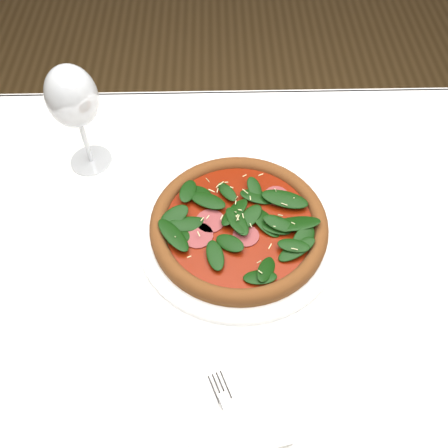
{
  "coord_description": "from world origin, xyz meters",
  "views": [
    {
      "loc": [
        -0.09,
        -0.51,
        1.49
      ],
      "look_at": [
        -0.08,
        0.01,
        0.77
      ],
      "focal_mm": 40.0,
      "sensor_mm": 36.0,
      "label": 1
    }
  ],
  "objects_px": {
    "wine_glass": "(72,99)",
    "napkin": "(238,434)",
    "plate": "(239,230)",
    "pizza": "(239,223)"
  },
  "relations": [
    {
      "from": "wine_glass",
      "to": "napkin",
      "type": "height_order",
      "value": "wine_glass"
    },
    {
      "from": "plate",
      "to": "pizza",
      "type": "height_order",
      "value": "pizza"
    },
    {
      "from": "plate",
      "to": "napkin",
      "type": "distance_m",
      "value": 0.35
    },
    {
      "from": "plate",
      "to": "wine_glass",
      "type": "bearing_deg",
      "value": 147.85
    },
    {
      "from": "plate",
      "to": "pizza",
      "type": "xyz_separation_m",
      "value": [
        0.0,
        -0.0,
        0.02
      ]
    },
    {
      "from": "wine_glass",
      "to": "napkin",
      "type": "bearing_deg",
      "value": -62.48
    },
    {
      "from": "pizza",
      "to": "plate",
      "type": "bearing_deg",
      "value": 90.0
    },
    {
      "from": "wine_glass",
      "to": "napkin",
      "type": "relative_size",
      "value": 1.63
    },
    {
      "from": "plate",
      "to": "wine_glass",
      "type": "relative_size",
      "value": 1.62
    },
    {
      "from": "plate",
      "to": "pizza",
      "type": "relative_size",
      "value": 0.94
    }
  ]
}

